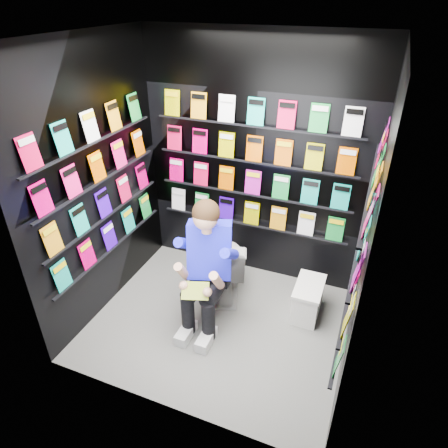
% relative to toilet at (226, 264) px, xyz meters
% --- Properties ---
extents(floor, '(2.40, 2.40, 0.00)m').
position_rel_toilet_xyz_m(floor, '(0.11, -0.47, -0.37)').
color(floor, slate).
rests_on(floor, ground).
extents(ceiling, '(2.40, 2.40, 0.00)m').
position_rel_toilet_xyz_m(ceiling, '(0.11, -0.47, 2.23)').
color(ceiling, white).
rests_on(ceiling, floor).
extents(wall_back, '(2.40, 0.04, 2.60)m').
position_rel_toilet_xyz_m(wall_back, '(0.11, 0.53, 0.93)').
color(wall_back, black).
rests_on(wall_back, floor).
extents(wall_front, '(2.40, 0.04, 2.60)m').
position_rel_toilet_xyz_m(wall_front, '(0.11, -1.47, 0.93)').
color(wall_front, black).
rests_on(wall_front, floor).
extents(wall_left, '(0.04, 2.00, 2.60)m').
position_rel_toilet_xyz_m(wall_left, '(-1.09, -0.47, 0.93)').
color(wall_left, black).
rests_on(wall_left, floor).
extents(wall_right, '(0.04, 2.00, 2.60)m').
position_rel_toilet_xyz_m(wall_right, '(1.31, -0.47, 0.93)').
color(wall_right, black).
rests_on(wall_right, floor).
extents(comics_back, '(2.10, 0.06, 1.37)m').
position_rel_toilet_xyz_m(comics_back, '(0.11, 0.50, 0.94)').
color(comics_back, '#ED1470').
rests_on(comics_back, wall_back).
extents(comics_left, '(0.06, 1.70, 1.37)m').
position_rel_toilet_xyz_m(comics_left, '(-1.06, -0.47, 0.94)').
color(comics_left, '#ED1470').
rests_on(comics_left, wall_left).
extents(comics_right, '(0.06, 1.70, 1.37)m').
position_rel_toilet_xyz_m(comics_right, '(1.28, -0.47, 0.94)').
color(comics_right, '#ED1470').
rests_on(comics_right, wall_right).
extents(toilet, '(0.64, 0.85, 0.73)m').
position_rel_toilet_xyz_m(toilet, '(0.00, 0.00, 0.00)').
color(toilet, white).
rests_on(toilet, floor).
extents(longbox, '(0.25, 0.45, 0.33)m').
position_rel_toilet_xyz_m(longbox, '(0.89, -0.01, -0.20)').
color(longbox, white).
rests_on(longbox, floor).
extents(longbox_lid, '(0.27, 0.47, 0.03)m').
position_rel_toilet_xyz_m(longbox_lid, '(0.89, -0.01, -0.02)').
color(longbox_lid, white).
rests_on(longbox_lid, longbox).
extents(reader, '(0.78, 0.93, 1.47)m').
position_rel_toilet_xyz_m(reader, '(0.00, -0.38, 0.42)').
color(reader, '#1313CF').
rests_on(reader, toilet).
extents(held_comic, '(0.27, 0.21, 0.10)m').
position_rel_toilet_xyz_m(held_comic, '(0.00, -0.73, 0.21)').
color(held_comic, '#349323').
rests_on(held_comic, reader).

